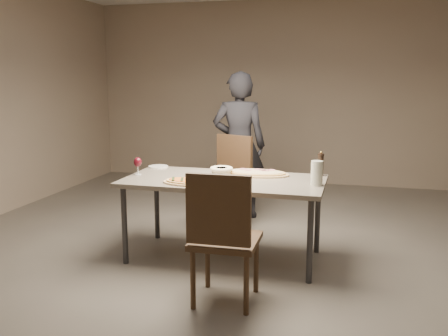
% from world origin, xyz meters
% --- Properties ---
extents(room, '(7.00, 7.00, 7.00)m').
position_xyz_m(room, '(0.00, 0.00, 1.40)').
color(room, '#605A53').
rests_on(room, ground).
extents(dining_table, '(1.80, 0.90, 0.75)m').
position_xyz_m(dining_table, '(0.00, 0.00, 0.69)').
color(dining_table, slate).
rests_on(dining_table, ground).
extents(zucchini_pizza, '(0.52, 0.29, 0.05)m').
position_xyz_m(zucchini_pizza, '(-0.22, -0.26, 0.77)').
color(zucchini_pizza, tan).
rests_on(zucchini_pizza, dining_table).
extents(ham_pizza, '(0.62, 0.35, 0.04)m').
position_xyz_m(ham_pizza, '(0.24, 0.26, 0.77)').
color(ham_pizza, tan).
rests_on(ham_pizza, dining_table).
extents(bread_basket, '(0.22, 0.22, 0.08)m').
position_xyz_m(bread_basket, '(-0.07, 0.16, 0.80)').
color(bread_basket, beige).
rests_on(bread_basket, dining_table).
extents(oil_dish, '(0.13, 0.13, 0.01)m').
position_xyz_m(oil_dish, '(-0.12, -0.23, 0.76)').
color(oil_dish, white).
rests_on(oil_dish, dining_table).
extents(pepper_mill_left, '(0.05, 0.05, 0.19)m').
position_xyz_m(pepper_mill_left, '(0.83, 0.38, 0.84)').
color(pepper_mill_left, black).
rests_on(pepper_mill_left, dining_table).
extents(pepper_mill_right, '(0.06, 0.06, 0.23)m').
position_xyz_m(pepper_mill_right, '(0.83, 0.38, 0.86)').
color(pepper_mill_right, black).
rests_on(pepper_mill_right, dining_table).
extents(carafe, '(0.10, 0.10, 0.21)m').
position_xyz_m(carafe, '(0.83, -0.05, 0.86)').
color(carafe, silver).
rests_on(carafe, dining_table).
extents(wine_glass, '(0.07, 0.07, 0.17)m').
position_xyz_m(wine_glass, '(-0.83, -0.03, 0.87)').
color(wine_glass, silver).
rests_on(wine_glass, dining_table).
extents(side_plate, '(0.20, 0.20, 0.01)m').
position_xyz_m(side_plate, '(-0.80, 0.38, 0.76)').
color(side_plate, white).
rests_on(side_plate, dining_table).
extents(chair_near, '(0.49, 0.49, 1.01)m').
position_xyz_m(chair_near, '(0.25, -0.95, 0.57)').
color(chair_near, '#3D2A19').
rests_on(chair_near, ground).
extents(chair_far, '(0.63, 0.63, 1.02)m').
position_xyz_m(chair_far, '(-0.21, 0.95, 0.57)').
color(chair_far, '#3D2A19').
rests_on(chair_far, ground).
extents(diner, '(0.68, 0.50, 1.72)m').
position_xyz_m(diner, '(-0.20, 1.40, 0.86)').
color(diner, black).
rests_on(diner, ground).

